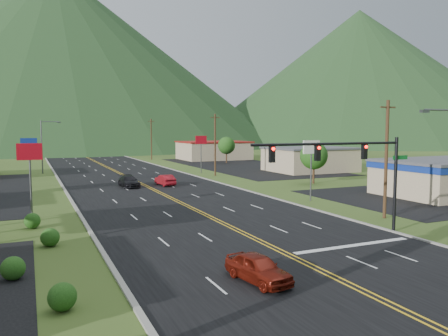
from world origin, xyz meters
name	(u,v)px	position (x,y,z in m)	size (l,w,h in m)	color
traffic_signal	(353,162)	(6.48, 14.00, 5.33)	(13.10, 0.43, 7.00)	black
streetlight_west	(44,143)	(-11.68, 70.00, 5.18)	(3.28, 0.25, 9.00)	#59595E
building_east_mid	(310,159)	(32.00, 55.00, 2.16)	(14.40, 11.40, 4.30)	#C7B08A
building_east_far	(214,150)	(28.00, 90.00, 2.26)	(16.40, 12.40, 4.50)	#C7B08A
pole_sign_west_a	(30,159)	(-14.00, 30.00, 5.05)	(2.00, 0.18, 6.40)	#59595E
pole_sign_west_b	(29,149)	(-14.00, 52.00, 5.05)	(2.00, 0.18, 6.40)	#59595E
pole_sign_east_a	(311,153)	(13.00, 28.00, 5.05)	(2.00, 0.18, 6.40)	#59595E
pole_sign_east_b	(201,144)	(13.00, 60.00, 5.05)	(2.00, 0.18, 6.40)	#59595E
tree_east_a	(314,156)	(22.00, 40.00, 3.89)	(3.84, 3.84, 5.82)	#382314
tree_east_b	(226,146)	(26.00, 78.00, 3.89)	(3.84, 3.84, 5.82)	#382314
utility_pole_a	(386,158)	(13.50, 18.00, 5.13)	(1.60, 0.28, 10.00)	#382314
utility_pole_b	(215,144)	(13.50, 55.00, 5.13)	(1.60, 0.28, 10.00)	#382314
utility_pole_c	(151,139)	(13.50, 95.00, 5.13)	(1.60, 0.28, 10.00)	#382314
utility_pole_d	(120,136)	(13.50, 135.00, 5.13)	(1.60, 0.28, 10.00)	#382314
mountain_n	(56,57)	(0.00, 220.00, 42.50)	(220.00, 220.00, 85.00)	#1B3C1B
mountain_ne	(358,77)	(147.84, 176.19, 35.00)	(180.00, 180.00, 70.00)	#1B3C1B
car_red_near	(258,269)	(-3.88, 8.63, 0.69)	(1.63, 4.06, 1.38)	#67150B
car_dark_mid	(129,182)	(-2.25, 46.72, 0.73)	(2.04, 5.01, 1.45)	black
car_red_far	(165,180)	(2.52, 46.34, 0.72)	(1.52, 4.36, 1.44)	maroon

